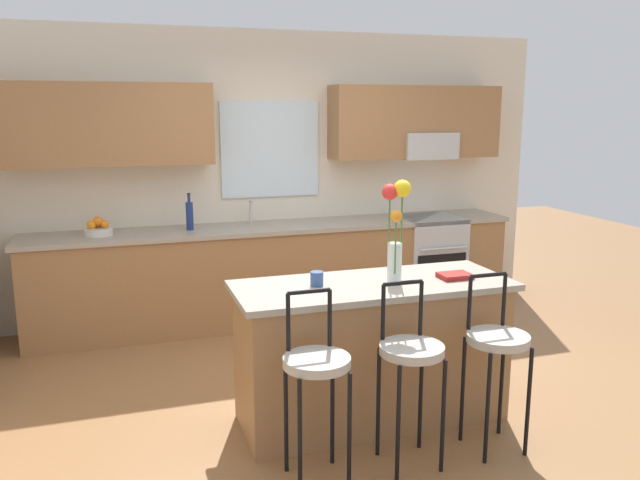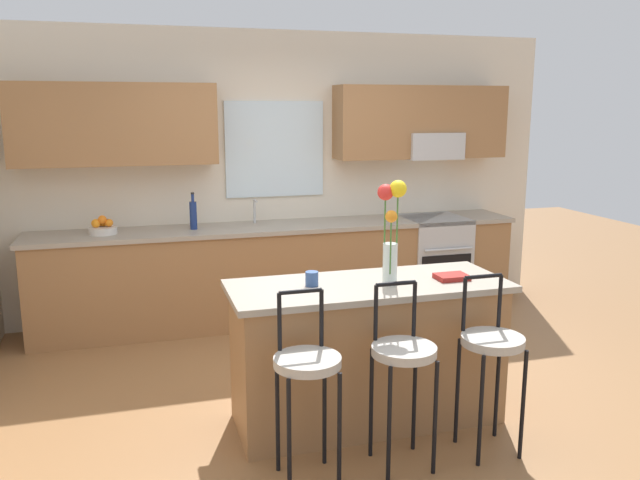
# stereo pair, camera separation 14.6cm
# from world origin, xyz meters

# --- Properties ---
(ground_plane) EXTENTS (14.00, 14.00, 0.00)m
(ground_plane) POSITION_xyz_m (0.00, 0.00, 0.00)
(ground_plane) COLOR olive
(back_wall_assembly) EXTENTS (5.60, 0.50, 2.70)m
(back_wall_assembly) POSITION_xyz_m (0.03, 1.98, 1.51)
(back_wall_assembly) COLOR beige
(back_wall_assembly) RESTS_ON ground
(counter_run) EXTENTS (4.56, 0.64, 0.92)m
(counter_run) POSITION_xyz_m (-0.00, 1.70, 0.47)
(counter_run) COLOR #996B42
(counter_run) RESTS_ON ground
(sink_faucet) EXTENTS (0.02, 0.13, 0.23)m
(sink_faucet) POSITION_xyz_m (-0.23, 1.84, 1.06)
(sink_faucet) COLOR #B7BABC
(sink_faucet) RESTS_ON counter_run
(oven_range) EXTENTS (0.60, 0.64, 0.92)m
(oven_range) POSITION_xyz_m (1.54, 1.68, 0.46)
(oven_range) COLOR #B7BABC
(oven_range) RESTS_ON ground
(kitchen_island) EXTENTS (1.75, 0.69, 0.92)m
(kitchen_island) POSITION_xyz_m (0.06, -0.43, 0.46)
(kitchen_island) COLOR #996B42
(kitchen_island) RESTS_ON ground
(bar_stool_near) EXTENTS (0.36, 0.36, 1.04)m
(bar_stool_near) POSITION_xyz_m (-0.49, -0.99, 0.64)
(bar_stool_near) COLOR black
(bar_stool_near) RESTS_ON ground
(bar_stool_middle) EXTENTS (0.36, 0.36, 1.04)m
(bar_stool_middle) POSITION_xyz_m (0.06, -0.99, 0.64)
(bar_stool_middle) COLOR black
(bar_stool_middle) RESTS_ON ground
(bar_stool_far) EXTENTS (0.36, 0.36, 1.04)m
(bar_stool_far) POSITION_xyz_m (0.61, -0.99, 0.64)
(bar_stool_far) COLOR black
(bar_stool_far) RESTS_ON ground
(flower_vase) EXTENTS (0.17, 0.16, 0.64)m
(flower_vase) POSITION_xyz_m (0.17, -0.50, 1.28)
(flower_vase) COLOR silver
(flower_vase) RESTS_ON kitchen_island
(mug_ceramic) EXTENTS (0.08, 0.08, 0.09)m
(mug_ceramic) POSITION_xyz_m (-0.30, -0.40, 0.97)
(mug_ceramic) COLOR #33518C
(mug_ceramic) RESTS_ON kitchen_island
(cookbook) EXTENTS (0.20, 0.15, 0.03)m
(cookbook) POSITION_xyz_m (0.59, -0.50, 0.94)
(cookbook) COLOR maroon
(cookbook) RESTS_ON kitchen_island
(fruit_bowl_oranges) EXTENTS (0.24, 0.24, 0.16)m
(fruit_bowl_oranges) POSITION_xyz_m (-1.59, 1.70, 0.97)
(fruit_bowl_oranges) COLOR silver
(fruit_bowl_oranges) RESTS_ON counter_run
(bottle_olive_oil) EXTENTS (0.06, 0.06, 0.33)m
(bottle_olive_oil) POSITION_xyz_m (-0.82, 1.70, 1.05)
(bottle_olive_oil) COLOR navy
(bottle_olive_oil) RESTS_ON counter_run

